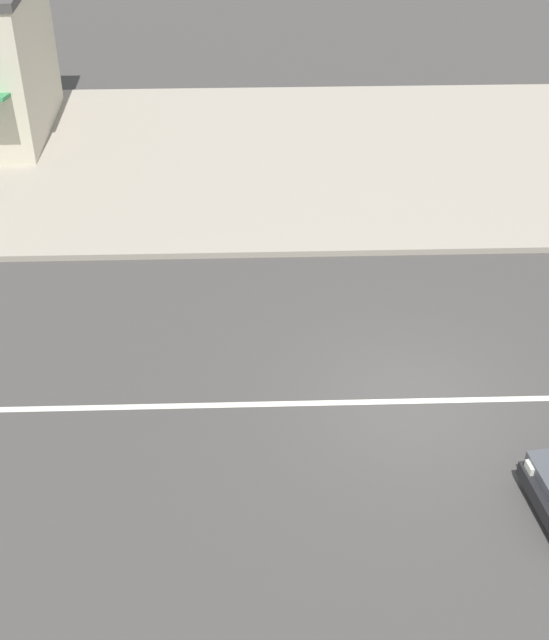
# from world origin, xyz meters

# --- Properties ---
(ground_plane) EXTENTS (160.00, 160.00, 0.00)m
(ground_plane) POSITION_xyz_m (0.00, 0.00, 0.00)
(ground_plane) COLOR #423F3D
(lane_centre_stripe) EXTENTS (50.40, 0.14, 0.01)m
(lane_centre_stripe) POSITION_xyz_m (0.00, 0.00, 0.00)
(lane_centre_stripe) COLOR silver
(lane_centre_stripe) RESTS_ON ground
(kerb_strip) EXTENTS (68.00, 10.00, 0.15)m
(kerb_strip) POSITION_xyz_m (0.00, 10.06, 0.07)
(kerb_strip) COLOR #9E9384
(kerb_strip) RESTS_ON ground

